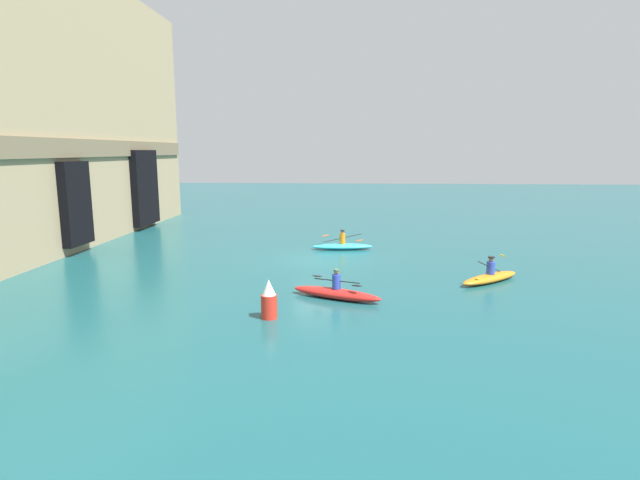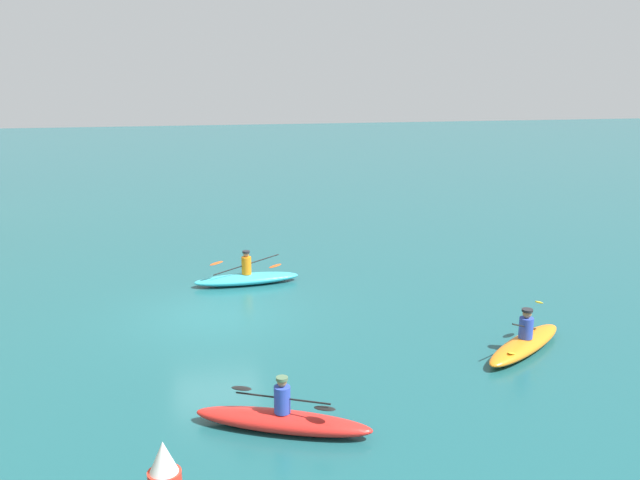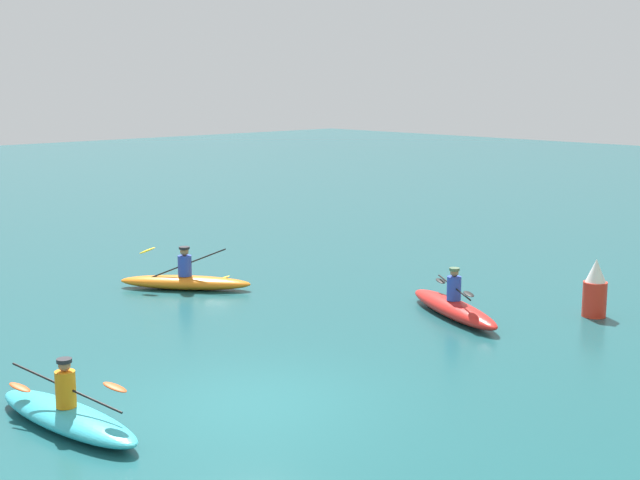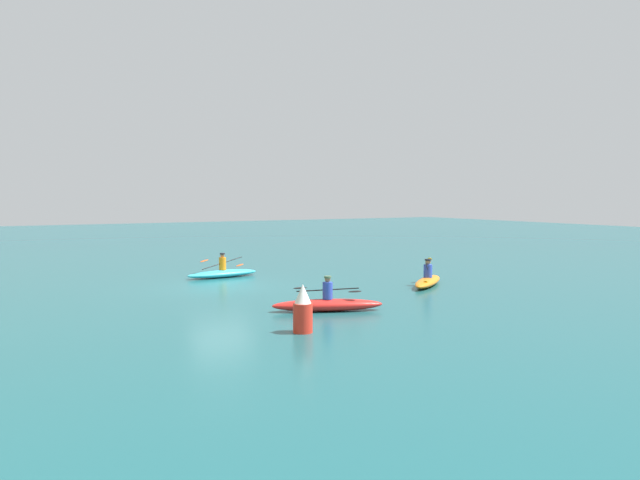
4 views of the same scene
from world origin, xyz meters
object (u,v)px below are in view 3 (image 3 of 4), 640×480
at_px(kayak_cyan, 67,415).
at_px(marker_buoy, 595,290).
at_px(kayak_orange, 185,281).
at_px(kayak_red, 453,307).

relative_size(kayak_cyan, marker_buoy, 2.60).
relative_size(kayak_orange, marker_buoy, 2.36).
distance_m(kayak_orange, marker_buoy, 10.03).
bearing_deg(kayak_cyan, marker_buoy, 74.36).
bearing_deg(kayak_orange, kayak_cyan, -85.06).
bearing_deg(kayak_red, marker_buoy, -109.71).
bearing_deg(marker_buoy, kayak_cyan, -10.43).
height_order(kayak_orange, kayak_cyan, kayak_orange).
height_order(kayak_orange, marker_buoy, marker_buoy).
relative_size(kayak_red, kayak_cyan, 1.03).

